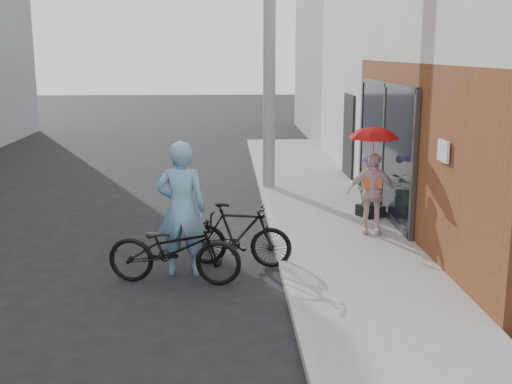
{
  "coord_description": "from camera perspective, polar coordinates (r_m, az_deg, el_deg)",
  "views": [
    {
      "loc": [
        0.1,
        -8.57,
        3.19
      ],
      "look_at": [
        0.56,
        0.91,
        1.1
      ],
      "focal_mm": 45.0,
      "sensor_mm": 36.0,
      "label": 1
    }
  ],
  "objects": [
    {
      "name": "bike_left",
      "position": [
        9.03,
        -7.27,
        -5.05
      ],
      "size": [
        1.97,
        0.96,
        0.99
      ],
      "primitive_type": "imported",
      "rotation": [
        0.0,
        0.0,
        1.41
      ],
      "color": "black",
      "rests_on": "ground"
    },
    {
      "name": "planter",
      "position": [
        12.37,
        10.13,
        -1.64
      ],
      "size": [
        0.54,
        0.54,
        0.22
      ],
      "primitive_type": "cube",
      "rotation": [
        0.0,
        0.0,
        0.43
      ],
      "color": "black",
      "rests_on": "sidewalk"
    },
    {
      "name": "parasol",
      "position": [
        10.94,
        10.45,
        5.35
      ],
      "size": [
        0.82,
        0.82,
        0.72
      ],
      "primitive_type": "imported",
      "color": "red",
      "rests_on": "kimono_woman"
    },
    {
      "name": "utility_pole",
      "position": [
        14.61,
        1.2,
        13.63
      ],
      "size": [
        0.28,
        0.28,
        7.0
      ],
      "primitive_type": "cylinder",
      "color": "#9E9E99",
      "rests_on": "ground"
    },
    {
      "name": "east_building_far",
      "position": [
        25.58,
        13.7,
        12.77
      ],
      "size": [
        8.0,
        8.0,
        7.0
      ],
      "primitive_type": "cube",
      "color": "gray",
      "rests_on": "ground"
    },
    {
      "name": "curb",
      "position": [
        11.06,
        1.71,
        -4.03
      ],
      "size": [
        0.12,
        24.0,
        0.12
      ],
      "primitive_type": "cube",
      "color": "#9E9E99",
      "rests_on": "ground"
    },
    {
      "name": "bike_right",
      "position": [
        9.66,
        -1.57,
        -3.84
      ],
      "size": [
        1.68,
        0.78,
        0.97
      ],
      "primitive_type": "imported",
      "rotation": [
        0.0,
        0.0,
        1.36
      ],
      "color": "black",
      "rests_on": "ground"
    },
    {
      "name": "kimono_woman",
      "position": [
        11.11,
        10.24,
        -0.09
      ],
      "size": [
        0.87,
        0.47,
        1.4
      ],
      "primitive_type": "imported",
      "rotation": [
        0.0,
        0.0,
        -0.16
      ],
      "color": "beige",
      "rests_on": "sidewalk"
    },
    {
      "name": "sidewalk",
      "position": [
        11.21,
        7.65,
        -3.92
      ],
      "size": [
        2.2,
        24.0,
        0.12
      ],
      "primitive_type": "cube",
      "color": "gray",
      "rests_on": "ground"
    },
    {
      "name": "ground",
      "position": [
        9.15,
        -3.24,
        -8.01
      ],
      "size": [
        80.0,
        80.0,
        0.0
      ],
      "primitive_type": "plane",
      "color": "black",
      "rests_on": "ground"
    },
    {
      "name": "plaster_building",
      "position": [
        18.96,
        19.73,
        12.64
      ],
      "size": [
        8.0,
        6.0,
        7.0
      ],
      "primitive_type": "cube",
      "color": "silver",
      "rests_on": "ground"
    },
    {
      "name": "officer",
      "position": [
        9.24,
        -6.63,
        -1.5
      ],
      "size": [
        0.74,
        0.51,
        1.97
      ],
      "primitive_type": "imported",
      "rotation": [
        0.0,
        0.0,
        3.08
      ],
      "color": "#71A4C9",
      "rests_on": "ground"
    },
    {
      "name": "potted_plant",
      "position": [
        12.27,
        10.2,
        0.29
      ],
      "size": [
        0.58,
        0.5,
        0.64
      ],
      "primitive_type": "imported",
      "color": "#2A6528",
      "rests_on": "planter"
    }
  ]
}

